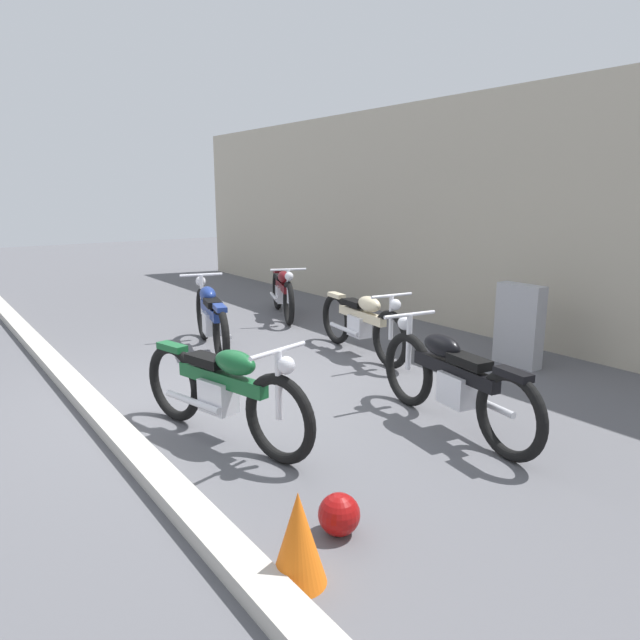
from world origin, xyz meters
The scene contains 11 objects.
ground_plane centered at (0.00, 0.00, 0.00)m, with size 40.00×40.00×0.00m, color #56565B.
building_wall centered at (0.00, 4.57, 1.77)m, with size 18.00×0.30×3.54m, color #B2A893.
curb_strip centered at (0.00, -1.21, 0.06)m, with size 18.00×0.24×0.12m, color #B7B2A8.
stone_marker centered at (1.19, 3.54, 0.51)m, with size 0.60×0.20×1.03m, color #9E9EA3.
helmet centered at (2.77, -0.51, 0.14)m, with size 0.27×0.27×0.27m, color maroon.
traffic_cone centered at (3.00, -0.98, 0.28)m, with size 0.32×0.32×0.55m, color orange.
motorcycle_blue centered at (-1.65, 0.73, 0.47)m, with size 2.12×0.83×0.98m.
motorcycle_cream centered at (-0.30, 2.25, 0.45)m, with size 2.06×0.58×0.93m.
motorcycle_black centered at (2.04, 1.35, 0.46)m, with size 2.13×0.61×0.96m.
motorcycle_green centered at (1.06, -0.45, 0.46)m, with size 2.08×0.76×0.95m.
motorcycle_maroon centered at (-2.95, 2.69, 0.45)m, with size 1.93×1.01×0.93m.
Camera 1 is at (5.35, -2.53, 2.13)m, focal length 32.28 mm.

